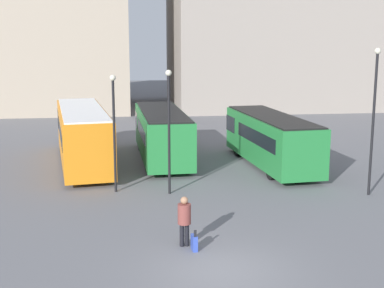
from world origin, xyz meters
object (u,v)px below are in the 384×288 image
object	(u,v)px
bus_1	(162,133)
lamp_post_2	(374,112)
bus_2	(270,138)
lamp_post_0	(114,124)
traveler	(184,217)
bus_0	(82,134)
lamp_post_1	(169,122)
suitcase	(194,243)

from	to	relation	value
bus_1	lamp_post_2	size ratio (longest dim) A/B	1.46
lamp_post_2	bus_2	bearing A→B (deg)	115.12
bus_2	lamp_post_0	distance (m)	9.82
bus_1	traveler	size ratio (longest dim) A/B	5.49
traveler	bus_0	bearing A→B (deg)	12.99
traveler	lamp_post_1	distance (m)	6.90
bus_1	lamp_post_1	size ratio (longest dim) A/B	1.71
bus_2	lamp_post_0	xyz separation A→B (m)	(-8.65, -4.34, 1.68)
bus_1	suitcase	distance (m)	14.39
bus_2	lamp_post_2	world-z (taller)	lamp_post_2
bus_1	bus_0	bearing A→B (deg)	95.92
lamp_post_2	bus_1	bearing A→B (deg)	135.72
lamp_post_0	lamp_post_1	distance (m)	2.57
bus_1	lamp_post_2	bearing A→B (deg)	-136.49
lamp_post_0	lamp_post_1	size ratio (longest dim) A/B	0.96
traveler	suitcase	bearing A→B (deg)	-151.06
lamp_post_1	bus_0	bearing A→B (deg)	123.29
bus_2	lamp_post_0	world-z (taller)	lamp_post_0
bus_0	bus_1	distance (m)	4.65
bus_1	lamp_post_0	size ratio (longest dim) A/B	1.78
bus_2	lamp_post_0	bearing A→B (deg)	111.48
suitcase	traveler	bearing A→B (deg)	28.94
bus_0	suitcase	world-z (taller)	bus_0
lamp_post_0	lamp_post_2	size ratio (longest dim) A/B	0.82
bus_2	lamp_post_1	size ratio (longest dim) A/B	1.70
bus_0	lamp_post_0	bearing A→B (deg)	-170.32
bus_2	traveler	distance (m)	13.06
lamp_post_1	suitcase	bearing A→B (deg)	-87.79
bus_0	lamp_post_0	world-z (taller)	lamp_post_0
bus_0	lamp_post_1	world-z (taller)	lamp_post_1
bus_1	lamp_post_0	world-z (taller)	lamp_post_0
bus_1	traveler	bearing A→B (deg)	177.01
suitcase	lamp_post_2	xyz separation A→B (m)	(8.86, 5.59, 3.60)
suitcase	lamp_post_2	world-z (taller)	lamp_post_2
bus_2	suitcase	bearing A→B (deg)	148.49
lamp_post_0	lamp_post_2	bearing A→B (deg)	-9.66
lamp_post_1	lamp_post_2	bearing A→B (deg)	-8.33
suitcase	lamp_post_1	bearing A→B (deg)	-3.20
bus_0	bus_1	bearing A→B (deg)	-89.83
bus_2	lamp_post_1	bearing A→B (deg)	123.80
bus_0	lamp_post_0	size ratio (longest dim) A/B	2.04
bus_2	lamp_post_2	xyz separation A→B (m)	(2.96, -6.32, 2.30)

